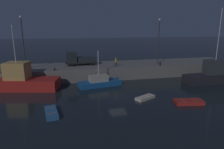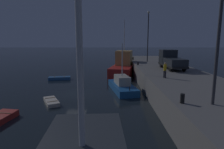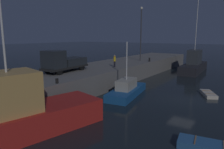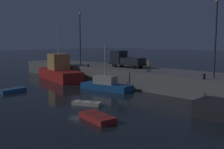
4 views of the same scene
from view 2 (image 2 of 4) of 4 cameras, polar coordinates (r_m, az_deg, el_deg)
ground_plane at (r=24.72m, az=-10.54°, el=-5.60°), size 320.00×320.00×0.00m
pier_quay at (r=25.39m, az=18.56°, el=-2.70°), size 57.46×8.23×2.44m
fishing_trawler_red at (r=38.52m, az=3.39°, el=2.33°), size 12.52×6.17×10.30m
fishing_boat_blue at (r=25.94m, az=2.97°, el=-3.14°), size 7.69×3.77×6.13m
dinghy_orange_near at (r=34.27m, az=-14.90°, el=-1.02°), size 1.87×3.73×0.53m
dinghy_red_small at (r=21.82m, az=-17.10°, el=-7.45°), size 3.27×2.42×0.42m
lamp_post_west at (r=38.64m, az=10.36°, el=11.66°), size 0.44×0.44×9.40m
lamp_post_east at (r=13.87m, az=28.72°, el=13.58°), size 0.44×0.44×9.13m
utility_truck at (r=29.66m, az=16.71°, el=3.99°), size 6.24×2.57×2.68m
dockworker at (r=22.27m, az=15.03°, el=1.51°), size 0.44×0.38×1.71m
bollard_west at (r=42.16m, az=6.08°, el=4.64°), size 0.28×0.28×0.57m
bollard_central at (r=13.80m, az=19.64°, el=-6.52°), size 0.28×0.28×0.64m
bollard_east at (r=33.29m, az=7.50°, el=3.14°), size 0.28×0.28×0.46m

